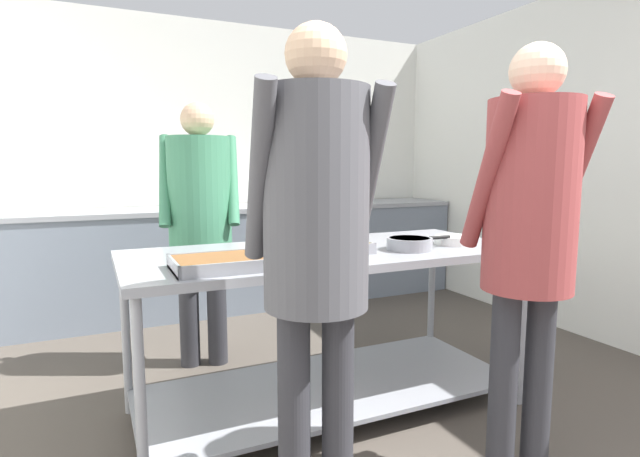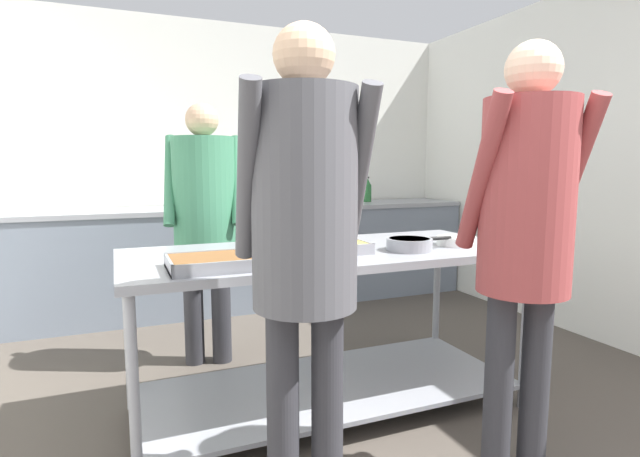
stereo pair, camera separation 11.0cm
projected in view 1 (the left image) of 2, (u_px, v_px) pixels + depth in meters
The scene contains 12 objects.
wall_rear at pixel (224, 164), 4.85m from camera, with size 4.52×0.06×2.65m.
wall_right at pixel (577, 164), 3.85m from camera, with size 0.06×4.39×2.65m.
back_counter at pixel (236, 257), 4.62m from camera, with size 4.36×0.65×0.94m.
serving_counter at pixel (328, 302), 2.65m from camera, with size 2.07×0.90×0.87m.
serving_tray_roast at pixel (228, 263), 2.14m from camera, with size 0.46×0.31×0.05m.
serving_tray_vegetables at pixel (320, 248), 2.50m from camera, with size 0.49×0.28×0.05m.
sauce_pan at pixel (410, 243), 2.60m from camera, with size 0.38×0.24×0.06m.
plate_stack at pixel (454, 240), 2.78m from camera, with size 0.22×0.22×0.05m.
guest_serving_left at pixel (530, 218), 1.97m from camera, with size 0.51×0.43×1.78m.
guest_serving_right at pixel (316, 226), 1.72m from camera, with size 0.50×0.40×1.78m.
cook_behind_counter at pixel (200, 207), 3.19m from camera, with size 0.55×0.42×1.70m.
water_bottle at pixel (358, 190), 5.13m from camera, with size 0.08×0.08×0.26m.
Camera 1 is at (-1.21, -0.56, 1.32)m, focal length 28.00 mm.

